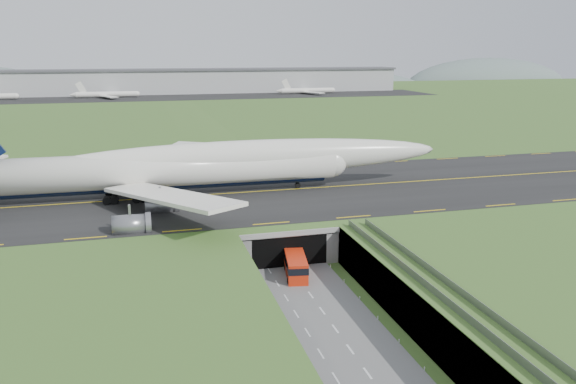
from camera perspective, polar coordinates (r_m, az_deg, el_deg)
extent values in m
plane|color=#3F6227|center=(81.25, 1.69, -9.70)|extent=(900.00, 900.00, 0.00)
cube|color=gray|center=(80.08, 1.70, -7.74)|extent=(800.00, 800.00, 6.00)
cube|color=slate|center=(74.73, 3.37, -11.87)|extent=(12.00, 75.00, 0.20)
cube|color=black|center=(109.64, -3.23, 0.01)|extent=(800.00, 44.00, 0.18)
cube|color=gray|center=(96.61, -1.52, -2.29)|extent=(16.00, 22.00, 1.00)
cube|color=gray|center=(96.05, -5.58, -4.02)|extent=(2.00, 22.00, 6.00)
cube|color=gray|center=(99.13, 2.44, -3.38)|extent=(2.00, 22.00, 6.00)
cube|color=black|center=(92.90, -0.78, -4.91)|extent=(12.00, 12.00, 5.00)
cube|color=#A8A8A3|center=(86.36, 0.20, -4.24)|extent=(17.00, 0.50, 0.80)
cube|color=#A8A8A3|center=(67.51, 15.50, -10.02)|extent=(3.00, 53.00, 0.50)
cube|color=gray|center=(66.55, 14.49, -9.61)|extent=(0.06, 53.00, 1.00)
cube|color=gray|center=(67.90, 16.58, -9.26)|extent=(0.06, 53.00, 1.00)
cylinder|color=#A8A8A3|center=(61.81, 19.89, -15.87)|extent=(0.90, 0.90, 5.60)
cylinder|color=#A8A8A3|center=(70.70, 14.31, -11.47)|extent=(0.90, 0.90, 5.60)
cylinder|color=#A8A8A3|center=(80.41, 10.14, -8.02)|extent=(0.90, 0.90, 5.60)
cylinder|color=white|center=(107.31, -13.49, 2.18)|extent=(69.61, 7.36, 6.54)
sphere|color=white|center=(113.11, 4.41, 3.13)|extent=(6.49, 6.49, 6.41)
ellipsoid|color=white|center=(108.83, -3.60, 3.50)|extent=(77.04, 6.93, 6.87)
ellipsoid|color=black|center=(112.64, 3.92, 3.52)|extent=(4.61, 2.92, 2.29)
cylinder|color=#081333|center=(107.85, -13.41, 0.85)|extent=(66.09, 3.53, 2.75)
cube|color=white|center=(123.60, -12.68, 3.29)|extent=(21.79, 30.01, 2.75)
cube|color=white|center=(91.63, -11.96, -0.42)|extent=(21.25, 30.23, 2.75)
cylinder|color=slate|center=(117.70, -13.11, 1.15)|extent=(5.36, 3.44, 3.37)
cylinder|color=slate|center=(128.22, -15.40, 2.07)|extent=(5.36, 3.44, 3.37)
cylinder|color=slate|center=(98.83, -12.80, -1.30)|extent=(5.36, 3.44, 3.37)
cylinder|color=slate|center=(88.55, -15.70, -3.29)|extent=(5.36, 3.44, 3.37)
cylinder|color=black|center=(112.08, 0.99, 0.69)|extent=(1.13, 0.52, 1.12)
cube|color=black|center=(108.33, -15.79, -0.24)|extent=(6.22, 7.23, 1.43)
cube|color=red|center=(84.11, 0.81, -7.55)|extent=(4.15, 8.07, 3.08)
cube|color=black|center=(83.88, 0.81, -7.16)|extent=(4.23, 8.18, 1.03)
cube|color=black|center=(84.59, 0.80, -8.36)|extent=(3.86, 7.53, 0.51)
cylinder|color=black|center=(82.08, 0.05, -9.01)|extent=(0.51, 0.97, 0.92)
cylinder|color=black|center=(86.80, -0.25, -7.68)|extent=(0.51, 0.97, 0.92)
cylinder|color=black|center=(82.34, 1.92, -8.94)|extent=(0.51, 0.97, 0.92)
cylinder|color=black|center=(87.05, 1.51, -7.62)|extent=(0.51, 0.97, 0.92)
cube|color=#B2B2B2|center=(372.25, -11.88, 10.90)|extent=(300.00, 22.00, 15.00)
cube|color=#4C4C51|center=(371.94, -11.94, 12.05)|extent=(302.00, 24.00, 1.20)
cube|color=black|center=(342.84, -11.51, 9.43)|extent=(320.00, 50.00, 0.08)
cylinder|color=white|center=(347.40, -17.92, 9.43)|extent=(34.00, 3.20, 3.20)
cylinder|color=white|center=(362.68, 1.99, 10.27)|extent=(34.00, 3.20, 3.20)
ellipsoid|color=slate|center=(522.02, 0.79, 10.13)|extent=(260.00, 91.00, 44.00)
ellipsoid|color=slate|center=(607.53, 19.55, 9.90)|extent=(180.00, 63.00, 60.00)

